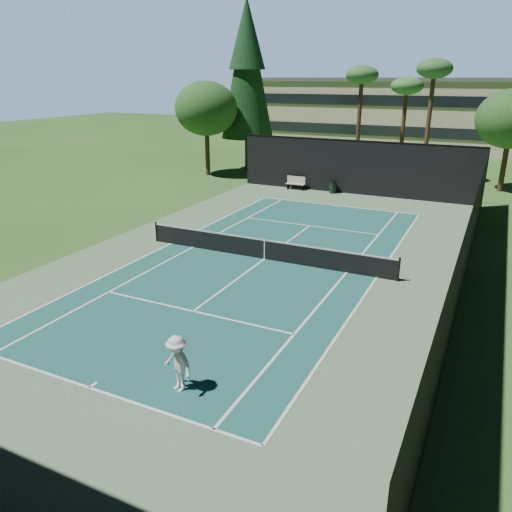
{
  "coord_description": "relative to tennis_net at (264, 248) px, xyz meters",
  "views": [
    {
      "loc": [
        9.58,
        -20.72,
        8.39
      ],
      "look_at": [
        1.0,
        -3.0,
        1.3
      ],
      "focal_mm": 35.0,
      "sensor_mm": 36.0,
      "label": 1
    }
  ],
  "objects": [
    {
      "name": "ground",
      "position": [
        0.0,
        0.0,
        -0.56
      ],
      "size": [
        160.0,
        160.0,
        0.0
      ],
      "primitive_type": "plane",
      "color": "#2D5921",
      "rests_on": "ground"
    },
    {
      "name": "apron_slab",
      "position": [
        0.0,
        0.0,
        -0.55
      ],
      "size": [
        18.0,
        32.0,
        0.01
      ],
      "primitive_type": "cube",
      "color": "#5C7B56",
      "rests_on": "ground"
    },
    {
      "name": "court_surface",
      "position": [
        0.0,
        0.0,
        -0.55
      ],
      "size": [
        10.97,
        23.77,
        0.01
      ],
      "primitive_type": "cube",
      "color": "#1B5851",
      "rests_on": "ground"
    },
    {
      "name": "court_lines",
      "position": [
        0.0,
        0.0,
        -0.54
      ],
      "size": [
        11.07,
        23.87,
        0.01
      ],
      "color": "white",
      "rests_on": "ground"
    },
    {
      "name": "tennis_net",
      "position": [
        0.0,
        0.0,
        0.0
      ],
      "size": [
        12.9,
        0.1,
        1.1
      ],
      "color": "black",
      "rests_on": "ground"
    },
    {
      "name": "fence",
      "position": [
        0.0,
        0.06,
        1.45
      ],
      "size": [
        18.04,
        32.05,
        4.03
      ],
      "color": "black",
      "rests_on": "ground"
    },
    {
      "name": "player",
      "position": [
        2.35,
        -10.82,
        0.29
      ],
      "size": [
        1.24,
        0.95,
        1.7
      ],
      "primitive_type": "imported",
      "rotation": [
        0.0,
        0.0,
        -0.33
      ],
      "color": "white",
      "rests_on": "ground"
    },
    {
      "name": "tennis_ball_b",
      "position": [
        -4.18,
        2.11,
        -0.52
      ],
      "size": [
        0.08,
        0.08,
        0.08
      ],
      "primitive_type": "sphere",
      "color": "#DCF637",
      "rests_on": "ground"
    },
    {
      "name": "tennis_ball_c",
      "position": [
        1.65,
        2.97,
        -0.53
      ],
      "size": [
        0.06,
        0.06,
        0.06
      ],
      "primitive_type": "sphere",
      "color": "#D5F136",
      "rests_on": "ground"
    },
    {
      "name": "tennis_ball_d",
      "position": [
        -5.96,
        3.02,
        -0.52
      ],
      "size": [
        0.07,
        0.07,
        0.07
      ],
      "primitive_type": "sphere",
      "color": "#E4F237",
      "rests_on": "ground"
    },
    {
      "name": "park_bench",
      "position": [
        -4.54,
        15.62,
        -0.01
      ],
      "size": [
        1.5,
        0.45,
        1.02
      ],
      "color": "beige",
      "rests_on": "ground"
    },
    {
      "name": "trash_bin",
      "position": [
        -1.49,
        15.58,
        -0.08
      ],
      "size": [
        0.56,
        0.56,
        0.95
      ],
      "color": "black",
      "rests_on": "ground"
    },
    {
      "name": "pine_tree",
      "position": [
        -12.0,
        22.0,
        9.0
      ],
      "size": [
        4.8,
        4.8,
        15.0
      ],
      "color": "#4F3821",
      "rests_on": "ground"
    },
    {
      "name": "palm_a",
      "position": [
        -2.0,
        24.0,
        7.63
      ],
      "size": [
        2.8,
        2.8,
        9.32
      ],
      "color": "#482E1F",
      "rests_on": "ground"
    },
    {
      "name": "palm_b",
      "position": [
        1.5,
        26.0,
        6.8
      ],
      "size": [
        2.8,
        2.8,
        8.42
      ],
      "color": "#4C2E20",
      "rests_on": "ground"
    },
    {
      "name": "palm_c",
      "position": [
        4.0,
        23.0,
        8.05
      ],
      "size": [
        2.8,
        2.8,
        9.77
      ],
      "color": "#4E3321",
      "rests_on": "ground"
    },
    {
      "name": "decid_tree_a",
      "position": [
        10.0,
        22.0,
        4.86
      ],
      "size": [
        5.12,
        5.12,
        7.62
      ],
      "color": "#45311D",
      "rests_on": "ground"
    },
    {
      "name": "decid_tree_c",
      "position": [
        -14.0,
        18.0,
        5.21
      ],
      "size": [
        5.44,
        5.44,
        8.09
      ],
      "color": "#4F3A22",
      "rests_on": "ground"
    },
    {
      "name": "campus_building",
      "position": [
        0.0,
        45.98,
        3.65
      ],
      "size": [
        40.5,
        12.5,
        8.3
      ],
      "color": "beige",
      "rests_on": "ground"
    }
  ]
}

